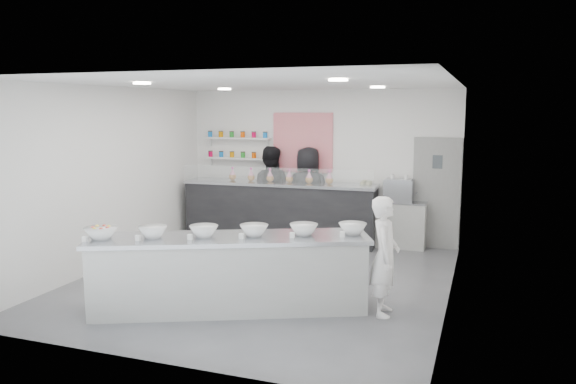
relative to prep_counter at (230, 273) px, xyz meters
The scene contains 26 objects.
floor 1.41m from the prep_counter, 92.27° to the left, with size 6.00×6.00×0.00m, color #515156.
ceiling 2.83m from the prep_counter, 92.27° to the left, with size 6.00×6.00×0.00m, color white.
back_wall 4.44m from the prep_counter, 90.69° to the left, with size 5.50×5.50×0.00m, color white.
left_wall 3.26m from the prep_counter, 154.72° to the left, with size 6.00×6.00×0.00m, color white.
right_wall 3.17m from the prep_counter, 26.14° to the left, with size 6.00×6.00×0.00m, color white.
back_door 4.88m from the prep_counter, 62.37° to the left, with size 0.88×0.04×2.10m, color gray.
pattern_panel 4.56m from the prep_counter, 95.35° to the left, with size 1.25×0.03×1.20m, color red.
jar_shelf_lower 4.72m from the prep_counter, 113.11° to the left, with size 1.45×0.22×0.04m, color silver.
jar_shelf_upper 4.84m from the prep_counter, 113.11° to the left, with size 1.45×0.22×0.04m, color silver.
preserve_jars 4.78m from the prep_counter, 113.21° to the left, with size 1.45×0.10×0.56m, color #C6023C, non-canonical shape.
downlight_0 2.90m from the prep_counter, 167.44° to the left, with size 0.24×0.24×0.02m, color white.
downlight_1 2.84m from the prep_counter, 13.50° to the left, with size 0.24×0.24×0.02m, color white.
downlight_2 4.10m from the prep_counter, 116.42° to the left, with size 0.24×0.24×0.02m, color white.
downlight_3 4.07m from the prep_counter, 65.25° to the left, with size 0.24×0.24×0.02m, color white.
prep_counter is the anchor object (origin of this frame).
back_bar 3.88m from the prep_counter, 100.65° to the left, with size 3.85×0.71×1.19m, color black.
sneeze_guard 3.65m from the prep_counter, 101.42° to the left, with size 3.80×0.02×0.33m, color white.
espresso_ledge 4.37m from the prep_counter, 69.95° to the left, with size 1.20×0.38×0.89m, color #A5A5A0.
espresso_machine 4.44m from the prep_counter, 69.01° to the left, with size 0.54×0.37×0.41m, color #93969E.
cup_stacks 4.25m from the prep_counter, 77.00° to the left, with size 0.27×0.24×0.36m, color tan, non-canonical shape.
prep_bowls 0.57m from the prep_counter, ahead, with size 3.62×0.47×0.15m, color white, non-canonical shape.
label_cards 0.73m from the prep_counter, 114.07° to the right, with size 3.31×0.04×0.07m, color white, non-canonical shape.
cookie_bags 3.97m from the prep_counter, 100.65° to the left, with size 2.15×0.15×0.27m, color pink, non-canonical shape.
woman_prep 2.03m from the prep_counter, 14.98° to the left, with size 0.56×0.37×1.54m, color white.
staff_left 4.22m from the prep_counter, 104.26° to the left, with size 0.91×0.71×1.88m, color black.
staff_right 4.09m from the prep_counter, 92.98° to the left, with size 0.92×0.60×1.89m, color black.
Camera 1 is at (3.16, -7.77, 2.65)m, focal length 35.00 mm.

